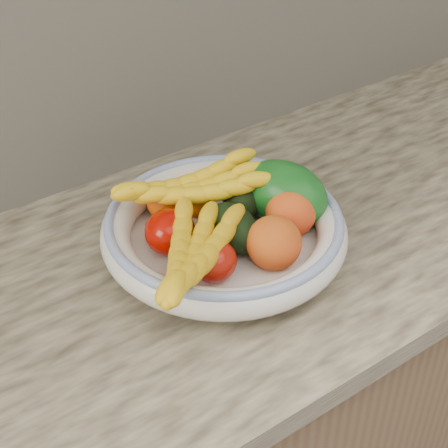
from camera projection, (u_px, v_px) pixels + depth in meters
kitchen_counter at (217, 414)px, 1.39m from camera, size 2.44×0.66×1.40m
fruit_bowl at (224, 230)px, 1.08m from camera, size 0.39×0.39×0.08m
clementine_back_left at (164, 203)px, 1.13m from camera, size 0.07×0.07×0.05m
clementine_back_right at (197, 186)px, 1.17m from camera, size 0.06×0.06×0.04m
clementine_back_mid at (196, 204)px, 1.13m from camera, size 0.06×0.06×0.05m
clementine_extra at (181, 200)px, 1.14m from camera, size 0.05×0.05×0.04m
tomato_left at (170, 232)px, 1.06m from camera, size 0.10×0.10×0.07m
tomato_near_left at (213, 260)px, 1.00m from camera, size 0.08×0.08×0.06m
avocado_center at (232, 228)px, 1.06m from camera, size 0.08×0.11×0.07m
avocado_right at (243, 198)px, 1.13m from camera, size 0.11×0.11×0.07m
green_mango at (284, 194)px, 1.12m from camera, size 0.17×0.19×0.13m
peach_front at (274, 243)px, 1.03m from camera, size 0.10×0.10×0.08m
peach_right at (291, 213)px, 1.09m from camera, size 0.09×0.09×0.08m
banana_bunch_back at (191, 191)px, 1.10m from camera, size 0.29×0.17×0.08m
banana_bunch_front at (192, 260)px, 0.97m from camera, size 0.28×0.27×0.08m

